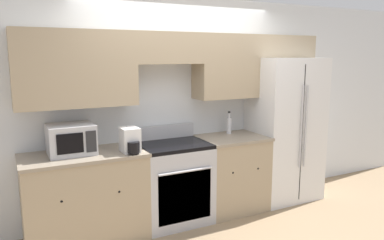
{
  "coord_description": "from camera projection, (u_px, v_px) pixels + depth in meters",
  "views": [
    {
      "loc": [
        -1.93,
        -3.46,
        1.91
      ],
      "look_at": [
        0.0,
        0.31,
        1.18
      ],
      "focal_mm": 35.0,
      "sensor_mm": 36.0,
      "label": 1
    }
  ],
  "objects": [
    {
      "name": "bottle",
      "position": [
        229.0,
        125.0,
        4.74
      ],
      "size": [
        0.06,
        0.06,
        0.29
      ],
      "color": "silver",
      "rests_on": "lower_cabinets_right"
    },
    {
      "name": "ground_plane",
      "position": [
        204.0,
        227.0,
        4.22
      ],
      "size": [
        12.0,
        12.0,
        0.0
      ],
      "primitive_type": "plane",
      "color": "#937A5B"
    },
    {
      "name": "lower_cabinets_left",
      "position": [
        85.0,
        197.0,
        3.86
      ],
      "size": [
        1.23,
        0.64,
        0.93
      ],
      "color": "tan",
      "rests_on": "ground_plane"
    },
    {
      "name": "paper_towel_holder",
      "position": [
        130.0,
        141.0,
        3.83
      ],
      "size": [
        0.18,
        0.28,
        0.25
      ],
      "color": "white",
      "rests_on": "lower_cabinets_left"
    },
    {
      "name": "wall_back",
      "position": [
        183.0,
        90.0,
        4.48
      ],
      "size": [
        8.0,
        0.39,
        2.6
      ],
      "color": "silver",
      "rests_on": "ground_plane"
    },
    {
      "name": "lower_cabinets_right",
      "position": [
        231.0,
        173.0,
        4.66
      ],
      "size": [
        0.81,
        0.64,
        0.93
      ],
      "color": "tan",
      "rests_on": "ground_plane"
    },
    {
      "name": "microwave",
      "position": [
        71.0,
        139.0,
        3.76
      ],
      "size": [
        0.45,
        0.4,
        0.3
      ],
      "color": "#B7B7BC",
      "rests_on": "lower_cabinets_left"
    },
    {
      "name": "refrigerator",
      "position": [
        283.0,
        129.0,
        5.0
      ],
      "size": [
        0.9,
        0.74,
        1.88
      ],
      "color": "white",
      "rests_on": "ground_plane"
    },
    {
      "name": "oven_range",
      "position": [
        174.0,
        182.0,
        4.31
      ],
      "size": [
        0.79,
        0.65,
        1.09
      ],
      "color": "#B7B7BC",
      "rests_on": "ground_plane"
    }
  ]
}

